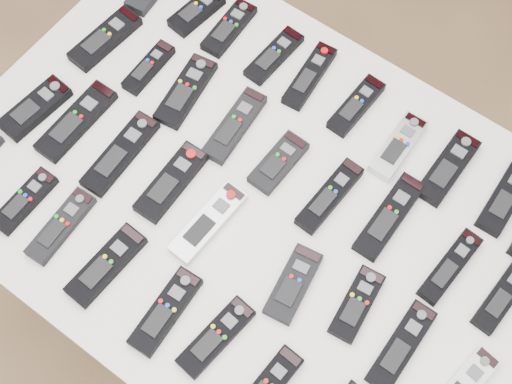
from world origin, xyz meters
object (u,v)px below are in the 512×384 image
Objects in this scene: remote_32 at (166,311)px; remote_33 at (216,337)px; remote_4 at (310,76)px; remote_24 at (293,284)px; remote_16 at (389,216)px; remote_19 at (35,108)px; remote_7 at (448,168)px; remote_8 at (506,198)px; table at (256,207)px; remote_2 at (229,28)px; remote_14 at (278,163)px; remote_13 at (235,125)px; remote_5 at (356,106)px; remote_18 at (503,296)px; remote_1 at (197,12)px; remote_31 at (106,265)px; remote_11 at (149,68)px; remote_23 at (208,223)px; remote_17 at (450,267)px; remote_30 at (61,226)px; remote_21 at (121,153)px; remote_12 at (186,91)px; remote_6 at (398,146)px; remote_15 at (330,196)px; remote_22 at (171,182)px; remote_25 at (357,304)px; remote_10 at (105,39)px; remote_26 at (401,346)px; remote_20 at (76,121)px; remote_29 at (25,201)px.

remote_32 is 0.11m from remote_33.
remote_4 is 1.14× the size of remote_24.
remote_16 is 0.78m from remote_19.
remote_7 is 0.13m from remote_8.
table is 7.98× the size of remote_2.
remote_19 is at bearing -156.14° from remote_14.
remote_19 is (-0.37, -0.22, 0.00)m from remote_13.
remote_5 and remote_13 have the same top height.
remote_18 is at bearing 50.73° from remote_33.
remote_1 is 0.91× the size of remote_24.
remote_16 and remote_31 have the same top height.
remote_4 is 0.35m from remote_11.
remote_5 is 0.41m from remote_23.
remote_17 is at bearing 18.70° from remote_19.
remote_19 is 0.97× the size of remote_30.
remote_30 is at bearing -141.56° from remote_8.
remote_4 reaches higher than remote_30.
remote_32 is (-0.50, -0.40, 0.00)m from remote_18.
remote_13 is 0.52m from remote_17.
remote_7 is 0.94× the size of remote_23.
remote_4 is 0.86× the size of remote_21.
table is 7.49× the size of remote_33.
remote_8 and remote_12 have the same top height.
remote_16 is at bearing -135.58° from remote_8.
remote_23 is at bearing -142.20° from remote_16.
remote_24 reaches higher than remote_33.
remote_11 is 0.85× the size of remote_33.
remote_23 is at bearing 63.59° from remote_31.
remote_1 is 0.09m from remote_2.
remote_5 is 0.40m from remote_17.
remote_6 is 0.47m from remote_12.
remote_6 and remote_15 have the same top height.
remote_8 is 0.97× the size of remote_15.
remote_8 is 0.99× the size of remote_32.
remote_5 is at bearing 46.68° from remote_21.
remote_22 reaches higher than remote_30.
remote_4 is 0.52m from remote_25.
remote_8 is 0.95× the size of remote_22.
remote_10 reaches higher than remote_26.
table is 0.40m from remote_30.
remote_21 is at bearing -67.49° from remote_11.
remote_1 is at bearing 175.89° from remote_4.
remote_11 is 0.82× the size of remote_32.
remote_26 is 0.34m from remote_33.
remote_24 and remote_32 have the same top height.
remote_1 is at bearing 85.52° from remote_20.
remote_7 reaches higher than remote_21.
remote_14 is at bearing 51.07° from remote_30.
remote_13 reaches higher than remote_17.
remote_16 reaches higher than remote_29.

